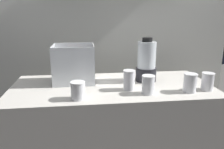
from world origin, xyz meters
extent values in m
cube|color=beige|center=(0.00, 0.00, 0.45)|extent=(1.40, 0.64, 0.90)
cube|color=silver|center=(0.00, 0.77, 1.25)|extent=(2.60, 0.04, 2.50)
cube|color=white|center=(-0.26, 0.11, 0.90)|extent=(0.29, 0.23, 0.01)
cube|color=white|center=(-0.26, 0.00, 1.04)|extent=(0.29, 0.01, 0.27)
cube|color=white|center=(-0.26, 0.23, 1.04)|extent=(0.29, 0.01, 0.27)
cube|color=white|center=(-0.41, 0.11, 1.04)|extent=(0.01, 0.23, 0.27)
cube|color=white|center=(-0.12, 0.11, 1.04)|extent=(0.01, 0.23, 0.27)
cone|color=orange|center=(-0.30, 0.13, 0.93)|extent=(0.12, 0.13, 0.03)
cone|color=orange|center=(-0.29, 0.11, 0.92)|extent=(0.05, 0.18, 0.03)
cone|color=orange|center=(-0.25, 0.11, 0.92)|extent=(0.20, 0.03, 0.03)
cone|color=orange|center=(-0.24, 0.12, 0.93)|extent=(0.07, 0.15, 0.04)
cone|color=orange|center=(-0.24, 0.13, 0.95)|extent=(0.14, 0.14, 0.03)
cone|color=orange|center=(-0.27, 0.12, 0.95)|extent=(0.04, 0.19, 0.03)
cone|color=orange|center=(-0.28, 0.11, 0.96)|extent=(0.19, 0.05, 0.04)
cone|color=orange|center=(-0.24, 0.13, 0.96)|extent=(0.11, 0.14, 0.03)
cone|color=orange|center=(-0.27, 0.11, 0.99)|extent=(0.20, 0.07, 0.03)
cylinder|color=black|center=(0.26, 0.08, 0.95)|extent=(0.15, 0.15, 0.10)
cylinder|color=silver|center=(0.26, 0.08, 1.10)|extent=(0.13, 0.13, 0.19)
cylinder|color=orange|center=(0.26, 0.08, 1.02)|extent=(0.12, 0.12, 0.04)
cylinder|color=black|center=(0.26, 0.08, 1.21)|extent=(0.07, 0.07, 0.03)
cylinder|color=white|center=(-0.23, -0.23, 0.95)|extent=(0.08, 0.08, 0.10)
cylinder|color=yellow|center=(-0.23, -0.23, 0.94)|extent=(0.08, 0.08, 0.09)
cylinder|color=white|center=(-0.23, -0.23, 1.00)|extent=(0.09, 0.09, 0.01)
cylinder|color=white|center=(0.10, -0.10, 0.96)|extent=(0.08, 0.08, 0.13)
cylinder|color=maroon|center=(0.10, -0.10, 0.95)|extent=(0.07, 0.07, 0.11)
cylinder|color=white|center=(0.10, -0.10, 1.03)|extent=(0.08, 0.08, 0.01)
cylinder|color=white|center=(0.21, -0.19, 0.96)|extent=(0.08, 0.08, 0.11)
cylinder|color=red|center=(0.21, -0.19, 0.95)|extent=(0.07, 0.07, 0.09)
cylinder|color=white|center=(0.21, -0.19, 1.02)|extent=(0.08, 0.08, 0.01)
cylinder|color=white|center=(0.48, -0.18, 0.96)|extent=(0.08, 0.08, 0.12)
cylinder|color=orange|center=(0.48, -0.18, 0.94)|extent=(0.08, 0.08, 0.08)
cylinder|color=white|center=(0.48, -0.18, 1.02)|extent=(0.09, 0.09, 0.01)
cylinder|color=white|center=(0.62, -0.16, 0.96)|extent=(0.08, 0.08, 0.11)
cylinder|color=maroon|center=(0.62, -0.16, 0.94)|extent=(0.07, 0.07, 0.07)
cylinder|color=white|center=(0.62, -0.16, 1.01)|extent=(0.08, 0.08, 0.01)
camera|label=1|loc=(-0.18, -1.49, 1.41)|focal=36.19mm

